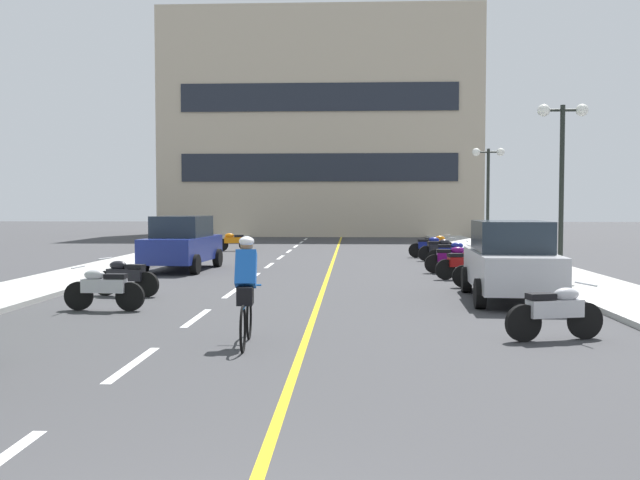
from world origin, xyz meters
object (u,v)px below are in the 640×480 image
object	(u,v)px
parked_car_mid	(182,243)
motorcycle_7	(452,259)
motorcycle_9	(440,249)
motorcycle_10	(429,246)
motorcycle_11	(436,244)
street_lamp_far	(488,175)
parked_car_near	(511,261)
motorcycle_8	(452,253)
motorcycle_4	(125,277)
motorcycle_12	(233,241)
motorcycle_5	(485,270)
motorcycle_3	(104,288)
cyclist_rider	(246,288)
motorcycle_6	(464,263)
motorcycle_2	(555,311)
street_lamp_mid	(562,150)

from	to	relation	value
parked_car_mid	motorcycle_7	world-z (taller)	parked_car_mid
parked_car_mid	motorcycle_9	world-z (taller)	parked_car_mid
parked_car_mid	motorcycle_10	world-z (taller)	parked_car_mid
motorcycle_11	parked_car_mid	bearing A→B (deg)	-140.89
street_lamp_far	parked_car_near	world-z (taller)	street_lamp_far
motorcycle_7	motorcycle_11	bearing A→B (deg)	86.74
street_lamp_far	motorcycle_8	distance (m)	8.19
motorcycle_4	motorcycle_7	distance (m)	10.57
motorcycle_8	motorcycle_7	bearing A→B (deg)	-97.89
parked_car_mid	motorcycle_12	xyz separation A→B (m)	(0.04, 10.01, -0.44)
motorcycle_5	motorcycle_9	xyz separation A→B (m)	(-0.09, 9.05, 0.00)
motorcycle_5	motorcycle_10	distance (m)	10.84
parked_car_mid	motorcycle_8	xyz separation A→B (m)	(9.25, 2.03, -0.44)
motorcycle_3	cyclist_rider	xyz separation A→B (m)	(3.48, -3.43, 0.41)
motorcycle_6	motorcycle_11	distance (m)	10.18
parked_car_near	cyclist_rider	distance (m)	7.58
motorcycle_5	cyclist_rider	distance (m)	9.44
motorcycle_4	motorcycle_12	world-z (taller)	same
motorcycle_2	motorcycle_7	distance (m)	11.30
parked_car_mid	motorcycle_10	bearing A→B (deg)	34.54
motorcycle_3	motorcycle_11	distance (m)	18.92
street_lamp_mid	cyclist_rider	bearing A→B (deg)	-127.40
motorcycle_6	motorcycle_9	distance (m)	6.91
street_lamp_mid	motorcycle_3	world-z (taller)	street_lamp_mid
street_lamp_far	motorcycle_8	world-z (taller)	street_lamp_far
motorcycle_8	cyclist_rider	bearing A→B (deg)	-109.59
motorcycle_9	motorcycle_11	distance (m)	3.26
cyclist_rider	motorcycle_7	bearing A→B (deg)	67.91
motorcycle_3	parked_car_mid	bearing A→B (deg)	93.58
motorcycle_6	motorcycle_10	distance (m)	8.70
motorcycle_3	motorcycle_10	bearing A→B (deg)	61.42
motorcycle_7	motorcycle_8	size ratio (longest dim) A/B	1.00
street_lamp_far	parked_car_mid	xyz separation A→B (m)	(-11.86, -9.15, -2.65)
motorcycle_5	motorcycle_12	distance (m)	17.34
motorcycle_11	motorcycle_12	distance (m)	9.62
street_lamp_far	motorcycle_12	size ratio (longest dim) A/B	2.77
motorcycle_3	motorcycle_8	distance (m)	14.17
parked_car_near	motorcycle_7	xyz separation A→B (m)	(-0.45, 6.45, -0.44)
motorcycle_9	motorcycle_11	world-z (taller)	same
street_lamp_mid	motorcycle_2	distance (m)	10.48
motorcycle_2	motorcycle_6	xyz separation A→B (m)	(-0.00, 9.43, 0.00)
street_lamp_far	motorcycle_9	world-z (taller)	street_lamp_far
motorcycle_9	motorcycle_12	bearing A→B (deg)	148.02
motorcycle_4	motorcycle_11	xyz separation A→B (m)	(9.07, 14.45, 0.00)
street_lamp_mid	street_lamp_far	world-z (taller)	street_lamp_mid
motorcycle_6	motorcycle_5	bearing A→B (deg)	-83.84
parked_car_mid	motorcycle_8	distance (m)	9.48
parked_car_near	parked_car_mid	world-z (taller)	same
street_lamp_far	motorcycle_4	bearing A→B (deg)	-125.90
motorcycle_11	motorcycle_2	bearing A→B (deg)	-91.10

